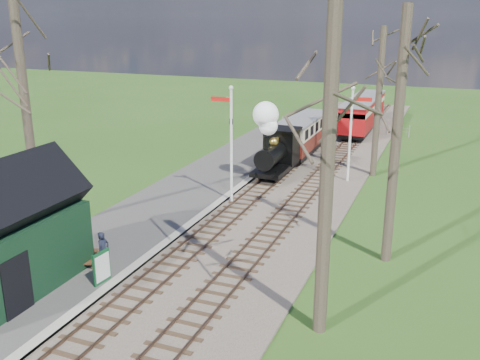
# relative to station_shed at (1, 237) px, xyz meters

# --- Properties ---
(distant_hills) EXTENTS (114.40, 48.00, 22.02)m
(distant_hills) POSITION_rel_station_shed_xyz_m (5.70, 60.38, -18.47)
(distant_hills) COLOR #385B23
(distant_hills) RESTS_ON ground
(ballast_bed) EXTENTS (8.00, 60.00, 0.10)m
(ballast_bed) POSITION_rel_station_shed_xyz_m (5.60, 18.00, -2.22)
(ballast_bed) COLOR brown
(ballast_bed) RESTS_ON ground
(track_near) EXTENTS (1.60, 60.00, 0.15)m
(track_near) POSITION_rel_station_shed_xyz_m (4.30, 18.00, -2.17)
(track_near) COLOR brown
(track_near) RESTS_ON ground
(track_far) EXTENTS (1.60, 60.00, 0.15)m
(track_far) POSITION_rel_station_shed_xyz_m (6.90, 18.00, -2.17)
(track_far) COLOR brown
(track_far) RESTS_ON ground
(platform) EXTENTS (5.00, 44.00, 0.20)m
(platform) POSITION_rel_station_shed_xyz_m (0.80, 10.00, -2.17)
(platform) COLOR #474442
(platform) RESTS_ON ground
(coping_strip) EXTENTS (0.40, 44.00, 0.21)m
(coping_strip) POSITION_rel_station_shed_xyz_m (3.10, 10.00, -2.16)
(coping_strip) COLOR #B2AD9E
(coping_strip) RESTS_ON ground
(station_shed) EXTENTS (3.25, 6.30, 4.78)m
(station_shed) POSITION_rel_station_shed_xyz_m (0.00, 0.00, 0.00)
(station_shed) COLOR black
(station_shed) RESTS_ON platform
(semaphore_near) EXTENTS (1.22, 0.24, 6.22)m
(semaphore_near) POSITION_rel_station_shed_xyz_m (3.53, 12.00, 1.35)
(semaphore_near) COLOR silver
(semaphore_near) RESTS_ON ground
(semaphore_far) EXTENTS (1.22, 0.24, 5.72)m
(semaphore_far) POSITION_rel_station_shed_xyz_m (8.67, 18.00, 1.08)
(semaphore_far) COLOR silver
(semaphore_far) RESTS_ON ground
(bare_trees) EXTENTS (15.51, 22.39, 12.00)m
(bare_trees) POSITION_rel_station_shed_xyz_m (5.63, 6.10, 2.94)
(bare_trees) COLOR #382D23
(bare_trees) RESTS_ON ground
(fence_line) EXTENTS (12.60, 0.08, 1.00)m
(fence_line) POSITION_rel_station_shed_xyz_m (4.60, 32.00, -1.72)
(fence_line) COLOR slate
(fence_line) RESTS_ON ground
(locomotive) EXTENTS (1.89, 4.42, 4.74)m
(locomotive) POSITION_rel_station_shed_xyz_m (4.29, 17.12, -0.09)
(locomotive) COLOR black
(locomotive) RESTS_ON ground
(coach) EXTENTS (2.21, 7.58, 2.33)m
(coach) POSITION_rel_station_shed_xyz_m (4.30, 23.18, -0.68)
(coach) COLOR black
(coach) RESTS_ON ground
(red_carriage_a) EXTENTS (2.21, 5.47, 2.32)m
(red_carriage_a) POSITION_rel_station_shed_xyz_m (6.90, 30.43, -0.68)
(red_carriage_a) COLOR black
(red_carriage_a) RESTS_ON ground
(red_carriage_b) EXTENTS (2.21, 5.47, 2.32)m
(red_carriage_b) POSITION_rel_station_shed_xyz_m (6.90, 35.93, -0.68)
(red_carriage_b) COLOR black
(red_carriage_b) RESTS_ON ground
(sign_board) EXTENTS (0.19, 0.84, 1.22)m
(sign_board) POSITION_rel_station_shed_xyz_m (2.76, 1.77, -1.46)
(sign_board) COLOR #0F4621
(sign_board) RESTS_ON platform
(bench) EXTENTS (0.95, 1.46, 0.81)m
(bench) POSITION_rel_station_shed_xyz_m (1.23, 2.97, -1.69)
(bench) COLOR #472C19
(bench) RESTS_ON platform
(person) EXTENTS (0.43, 0.60, 1.53)m
(person) POSITION_rel_station_shed_xyz_m (2.19, 2.68, -1.30)
(person) COLOR black
(person) RESTS_ON platform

